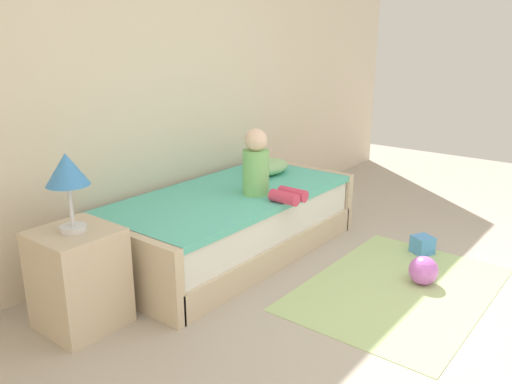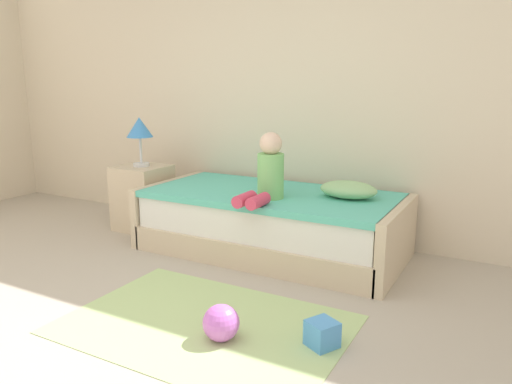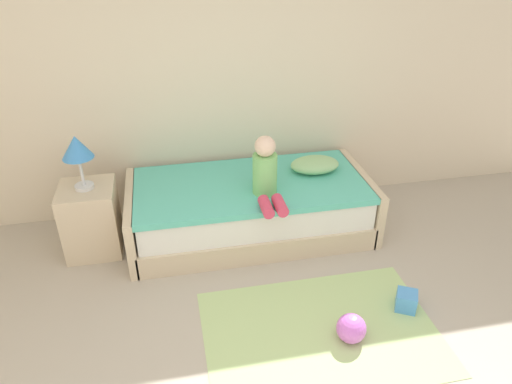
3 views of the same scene
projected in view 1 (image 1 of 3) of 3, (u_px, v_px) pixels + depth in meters
The scene contains 10 objects.
ground_plane at pixel (496, 345), 2.88m from camera, with size 9.20×9.20×0.00m, color #B2A899.
wall_rear at pixel (166, 63), 3.99m from camera, with size 7.20×0.10×2.90m, color beige.
bed at pixel (231, 223), 4.02m from camera, with size 2.11×1.00×0.50m.
nightstand at pixel (79, 279), 3.00m from camera, with size 0.44×0.44×0.60m, color beige.
table_lamp at pixel (67, 173), 2.81m from camera, with size 0.24×0.24×0.45m.
child_figure at pixel (261, 169), 3.82m from camera, with size 0.20×0.51×0.50m.
pillow at pixel (268, 167), 4.45m from camera, with size 0.44×0.30×0.13m, color #99CC8C.
toy_ball at pixel (423, 271), 3.55m from camera, with size 0.20×0.20×0.20m, color #CC66D8.
area_rug at pixel (398, 288), 3.51m from camera, with size 1.60×1.10×0.01m, color #B2D189.
toy_block at pixel (422, 245), 4.05m from camera, with size 0.14×0.14×0.14m, color #4C99E5.
Camera 1 is at (-2.79, -0.49, 1.67)m, focal length 36.07 mm.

